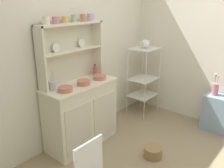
# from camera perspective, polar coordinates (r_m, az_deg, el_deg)

# --- Properties ---
(wall_back) EXTENTS (3.84, 0.05, 2.50)m
(wall_back) POSITION_cam_1_polar(r_m,az_deg,el_deg) (3.30, -9.41, 7.75)
(wall_back) COLOR silver
(wall_back) RESTS_ON ground
(hutch_cabinet) EXTENTS (1.02, 0.45, 0.87)m
(hutch_cabinet) POSITION_cam_1_polar(r_m,az_deg,el_deg) (3.30, -7.27, -6.87)
(hutch_cabinet) COLOR silver
(hutch_cabinet) RESTS_ON ground
(hutch_shelf_unit) EXTENTS (0.95, 0.18, 0.76)m
(hutch_shelf_unit) POSITION_cam_1_polar(r_m,az_deg,el_deg) (3.15, -10.00, 8.28)
(hutch_shelf_unit) COLOR beige
(hutch_shelf_unit) RESTS_ON hutch_cabinet
(bakers_rack) EXTENTS (0.46, 0.37, 1.15)m
(bakers_rack) POSITION_cam_1_polar(r_m,az_deg,el_deg) (4.10, 7.48, 2.39)
(bakers_rack) COLOR silver
(bakers_rack) RESTS_ON ground
(side_shelf_blue) EXTENTS (0.28, 0.48, 0.56)m
(side_shelf_blue) POSITION_cam_1_polar(r_m,az_deg,el_deg) (3.99, 24.07, -6.45)
(side_shelf_blue) COLOR #849EBC
(side_shelf_blue) RESTS_ON ground
(floor_basket) EXTENTS (0.23, 0.23, 0.14)m
(floor_basket) POSITION_cam_1_polar(r_m,az_deg,el_deg) (3.23, 9.62, -15.54)
(floor_basket) COLOR #93754C
(floor_basket) RESTS_ON ground
(cup_cream_0) EXTENTS (0.10, 0.08, 0.09)m
(cup_cream_0) POSITION_cam_1_polar(r_m,az_deg,el_deg) (2.86, -15.27, 14.18)
(cup_cream_0) COLOR silver
(cup_cream_0) RESTS_ON hutch_shelf_unit
(cup_rose_1) EXTENTS (0.10, 0.08, 0.08)m
(cup_rose_1) POSITION_cam_1_polar(r_m,az_deg,el_deg) (2.94, -13.09, 14.43)
(cup_rose_1) COLOR #D17A84
(cup_rose_1) RESTS_ON hutch_shelf_unit
(cup_gold_2) EXTENTS (0.10, 0.08, 0.08)m
(cup_gold_2) POSITION_cam_1_polar(r_m,az_deg,el_deg) (3.02, -10.97, 14.68)
(cup_gold_2) COLOR #DBB760
(cup_gold_2) RESTS_ON hutch_shelf_unit
(cup_sage_3) EXTENTS (0.08, 0.06, 0.09)m
(cup_sage_3) POSITION_cam_1_polar(r_m,az_deg,el_deg) (3.11, -8.97, 15.02)
(cup_sage_3) COLOR #9EB78E
(cup_sage_3) RESTS_ON hutch_shelf_unit
(cup_terracotta_4) EXTENTS (0.09, 0.07, 0.09)m
(cup_terracotta_4) POSITION_cam_1_polar(r_m,az_deg,el_deg) (3.21, -6.87, 15.25)
(cup_terracotta_4) COLOR #C67556
(cup_terracotta_4) RESTS_ON hutch_shelf_unit
(cup_lilac_5) EXTENTS (0.09, 0.08, 0.09)m
(cup_lilac_5) POSITION_cam_1_polar(r_m,az_deg,el_deg) (3.30, -5.17, 15.43)
(cup_lilac_5) COLOR #B79ECC
(cup_lilac_5) RESTS_ON hutch_shelf_unit
(bowl_mixing_large) EXTENTS (0.18, 0.18, 0.05)m
(bowl_mixing_large) POSITION_cam_1_polar(r_m,az_deg,el_deg) (2.90, -10.93, -1.19)
(bowl_mixing_large) COLOR #C67556
(bowl_mixing_large) RESTS_ON hutch_cabinet
(bowl_floral_medium) EXTENTS (0.17, 0.17, 0.06)m
(bowl_floral_medium) POSITION_cam_1_polar(r_m,az_deg,el_deg) (3.08, -6.70, 0.34)
(bowl_floral_medium) COLOR #C67556
(bowl_floral_medium) RESTS_ON hutch_cabinet
(bowl_cream_small) EXTENTS (0.17, 0.17, 0.06)m
(bowl_cream_small) POSITION_cam_1_polar(r_m,az_deg,el_deg) (3.28, -2.95, 1.63)
(bowl_cream_small) COLOR #C67556
(bowl_cream_small) RESTS_ON hutch_cabinet
(jam_bottle) EXTENTS (0.06, 0.06, 0.17)m
(jam_bottle) POSITION_cam_1_polar(r_m,az_deg,el_deg) (3.43, -4.01, 3.06)
(jam_bottle) COLOR #B74C47
(jam_bottle) RESTS_ON hutch_cabinet
(utensil_jar) EXTENTS (0.08, 0.08, 0.23)m
(utensil_jar) POSITION_cam_1_polar(r_m,az_deg,el_deg) (2.96, -14.00, -0.36)
(utensil_jar) COLOR #B2B7C6
(utensil_jar) RESTS_ON hutch_cabinet
(porcelain_teapot) EXTENTS (0.23, 0.14, 0.16)m
(porcelain_teapot) POSITION_cam_1_polar(r_m,az_deg,el_deg) (3.98, 7.79, 9.39)
(porcelain_teapot) COLOR white
(porcelain_teapot) RESTS_ON bakers_rack
(flower_vase) EXTENTS (0.10, 0.10, 0.33)m
(flower_vase) POSITION_cam_1_polar(r_m,az_deg,el_deg) (3.88, 23.14, -0.97)
(flower_vase) COLOR #D17A84
(flower_vase) RESTS_ON side_shelf_blue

